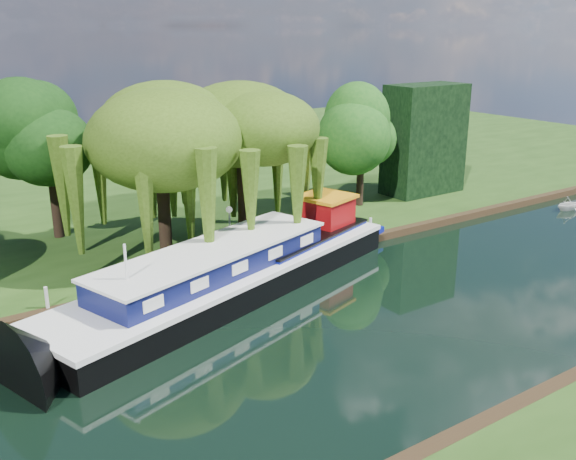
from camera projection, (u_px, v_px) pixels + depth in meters
ground at (341, 330)px, 27.48m from camera, size 120.00×120.00×0.00m
far_bank at (88, 177)px, 54.17m from camera, size 120.00×52.00×0.45m
dutch_barge at (234, 271)px, 31.17m from camera, size 20.86×10.48×4.31m
narrowboat at (315, 253)px, 34.93m from camera, size 12.17×6.07×1.78m
red_dinghy at (137, 314)px, 28.97m from camera, size 3.45×2.60×0.68m
white_cruiser at (568, 210)px, 45.38m from camera, size 2.30×2.05×1.10m
willow_left at (160, 139)px, 33.53m from camera, size 7.30×7.30×8.75m
willow_right at (242, 139)px, 35.67m from camera, size 6.72×6.72×8.18m
tree_far_mid at (48, 138)px, 36.47m from camera, size 5.21×5.21×8.53m
tree_far_right at (362, 134)px, 43.51m from camera, size 4.45×4.45×7.28m
conifer_hedge at (424, 139)px, 47.34m from camera, size 6.00×3.00×8.00m
lamppost at (229, 217)px, 35.27m from camera, size 0.36×0.36×2.56m
mooring_posts at (233, 256)px, 33.53m from camera, size 19.16×0.16×1.00m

